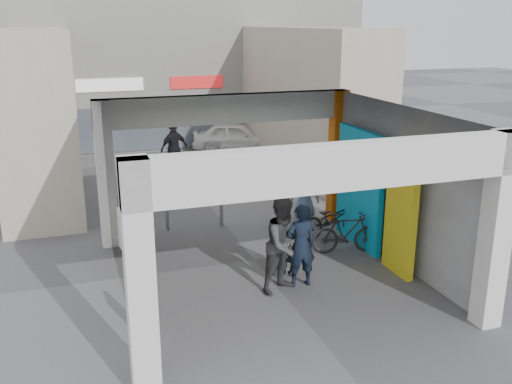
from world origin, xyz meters
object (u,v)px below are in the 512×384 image
object	(u,v)px
man_back_turned	(284,244)
man_crates	(174,148)
white_van	(237,137)
man_with_dog	(300,245)
bicycle_front	(333,219)
bicycle_rear	(346,233)
border_collie	(287,261)
cafe_set	(140,191)
produce_stand	(134,191)
man_elderly	(305,192)

from	to	relation	value
man_back_turned	man_crates	world-z (taller)	man_back_turned
man_crates	white_van	distance (m)	4.27
man_with_dog	white_van	bearing A→B (deg)	-98.72
bicycle_front	bicycle_rear	world-z (taller)	bicycle_rear
border_collie	bicycle_front	xyz separation A→B (m)	(1.83, 1.58, 0.23)
cafe_set	produce_stand	bearing A→B (deg)	111.47
produce_stand	man_with_dog	distance (m)	7.40
border_collie	white_van	size ratio (longest dim) A/B	0.18
man_with_dog	bicycle_rear	distance (m)	2.12
border_collie	bicycle_front	bearing A→B (deg)	48.91
cafe_set	man_with_dog	world-z (taller)	man_with_dog
bicycle_front	white_van	distance (m)	10.24
produce_stand	cafe_set	bearing A→B (deg)	-74.69
cafe_set	border_collie	bearing A→B (deg)	-68.57
man_back_turned	bicycle_front	world-z (taller)	man_back_turned
man_crates	bicycle_front	bearing A→B (deg)	84.23
white_van	cafe_set	bearing A→B (deg)	163.86
man_elderly	bicycle_rear	world-z (taller)	man_elderly
man_crates	bicycle_rear	size ratio (longest dim) A/B	1.14
cafe_set	produce_stand	size ratio (longest dim) A/B	1.52
border_collie	man_elderly	size ratio (longest dim) A/B	0.43
man_with_dog	bicycle_front	world-z (taller)	man_with_dog
produce_stand	bicycle_rear	bearing A→B (deg)	-60.14
man_with_dog	man_crates	world-z (taller)	man_crates
man_with_dog	bicycle_front	size ratio (longest dim) A/B	0.93
man_with_dog	white_van	xyz separation A→B (m)	(2.42, 12.47, -0.26)
man_elderly	white_van	xyz separation A→B (m)	(0.70, 8.72, -0.16)
bicycle_rear	bicycle_front	bearing A→B (deg)	5.39
man_back_turned	white_van	world-z (taller)	man_back_turned
man_back_turned	man_elderly	bearing A→B (deg)	37.20
produce_stand	man_back_turned	distance (m)	7.38
produce_stand	white_van	size ratio (longest dim) A/B	0.30
cafe_set	man_with_dog	xyz separation A→B (m)	(2.34, -6.62, 0.51)
bicycle_rear	cafe_set	bearing A→B (deg)	50.01
cafe_set	man_back_turned	world-z (taller)	man_back_turned
man_elderly	bicycle_front	xyz separation A→B (m)	(0.11, -1.50, -0.28)
man_back_turned	man_elderly	world-z (taller)	man_back_turned
man_back_turned	man_crates	distance (m)	9.70
border_collie	man_elderly	xyz separation A→B (m)	(1.72, 3.07, 0.51)
bicycle_front	bicycle_rear	distance (m)	1.03
cafe_set	man_back_turned	xyz separation A→B (m)	(1.96, -6.71, 0.62)
border_collie	bicycle_rear	size ratio (longest dim) A/B	0.40
produce_stand	man_back_turned	xyz separation A→B (m)	(2.09, -7.04, 0.69)
produce_stand	border_collie	world-z (taller)	produce_stand
border_collie	man_crates	distance (m)	8.99
cafe_set	man_elderly	xyz separation A→B (m)	(4.06, -2.87, 0.42)
produce_stand	bicycle_rear	size ratio (longest dim) A/B	0.67
cafe_set	man_crates	bearing A→B (deg)	61.72
border_collie	white_van	world-z (taller)	white_van
cafe_set	border_collie	distance (m)	6.39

